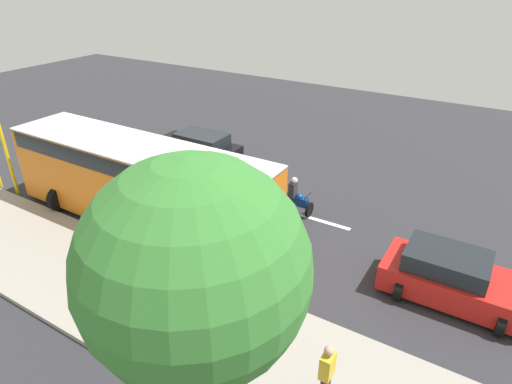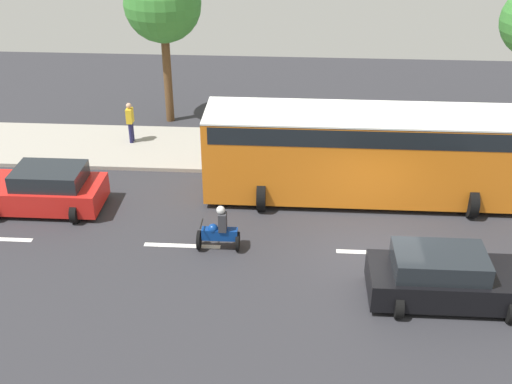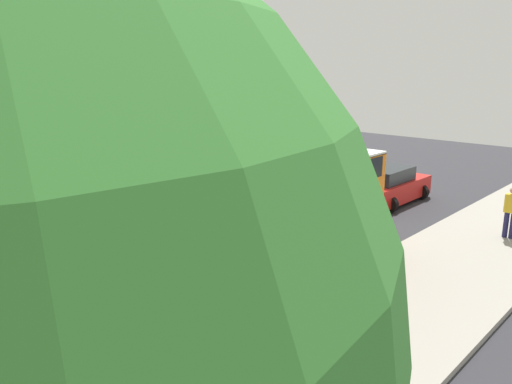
{
  "view_description": "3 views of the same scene",
  "coord_description": "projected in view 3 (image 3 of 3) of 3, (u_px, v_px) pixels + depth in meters",
  "views": [
    {
      "loc": [
        13.69,
        11.37,
        8.85
      ],
      "look_at": [
        1.35,
        3.87,
        1.3
      ],
      "focal_mm": 30.59,
      "sensor_mm": 36.0,
      "label": 1
    },
    {
      "loc": [
        -16.54,
        2.64,
        11.17
      ],
      "look_at": [
        0.69,
        3.73,
        1.63
      ],
      "focal_mm": 44.99,
      "sensor_mm": 36.0,
      "label": 2
    },
    {
      "loc": [
        11.89,
        -7.64,
        5.63
      ],
      "look_at": [
        0.91,
        4.19,
        1.52
      ],
      "focal_mm": 35.28,
      "sensor_mm": 36.0,
      "label": 3
    }
  ],
  "objects": [
    {
      "name": "ground_plane",
      "position": [
        136.0,
        265.0,
        14.66
      ],
      "size": [
        40.0,
        60.0,
        0.1
      ],
      "primitive_type": "cube",
      "color": "#2D2D33"
    },
    {
      "name": "lane_stripe_south",
      "position": [
        271.0,
        218.0,
        18.91
      ],
      "size": [
        0.2,
        2.4,
        0.01
      ],
      "primitive_type": "cube",
      "color": "white",
      "rests_on": "ground"
    },
    {
      "name": "pedestrian_near_signal",
      "position": [
        511.0,
        211.0,
        16.14
      ],
      "size": [
        0.4,
        0.24,
        1.69
      ],
      "color": "#1E1E4C",
      "rests_on": "sidewalk"
    },
    {
      "name": "city_bus",
      "position": [
        221.0,
        228.0,
        11.95
      ],
      "size": [
        3.2,
        11.0,
        3.16
      ],
      "color": "orange",
      "rests_on": "ground"
    },
    {
      "name": "sidewalk",
      "position": [
        337.0,
        351.0,
        10.02
      ],
      "size": [
        4.0,
        60.0,
        0.15
      ],
      "primitive_type": "cube",
      "color": "#9E998E",
      "rests_on": "ground"
    },
    {
      "name": "lane_stripe_mid",
      "position": [
        135.0,
        263.0,
        14.65
      ],
      "size": [
        0.2,
        2.4,
        0.01
      ],
      "primitive_type": "cube",
      "color": "white",
      "rests_on": "ground"
    },
    {
      "name": "street_tree_north",
      "position": [
        0.0,
        329.0,
        1.88
      ],
      "size": [
        2.96,
        2.96,
        6.2
      ],
      "color": "brown",
      "rests_on": "ground"
    },
    {
      "name": "car_red",
      "position": [
        387.0,
        186.0,
        20.96
      ],
      "size": [
        2.32,
        4.09,
        1.52
      ],
      "color": "red",
      "rests_on": "ground"
    },
    {
      "name": "motorcycle",
      "position": [
        247.0,
        208.0,
        17.97
      ],
      "size": [
        0.6,
        1.3,
        1.53
      ],
      "color": "black",
      "rests_on": "ground"
    },
    {
      "name": "car_black",
      "position": [
        44.0,
        237.0,
        14.72
      ],
      "size": [
        2.24,
        4.4,
        1.52
      ],
      "color": "black",
      "rests_on": "ground"
    },
    {
      "name": "lane_stripe_far_south",
      "position": [
        357.0,
        190.0,
        23.17
      ],
      "size": [
        0.2,
        2.4,
        0.01
      ],
      "primitive_type": "cube",
      "color": "white",
      "rests_on": "ground"
    }
  ]
}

